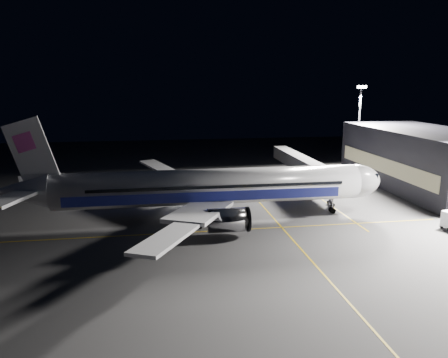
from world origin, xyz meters
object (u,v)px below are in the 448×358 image
safety_cone_a (196,202)px  safety_cone_b (220,199)px  floodlight_mast_north (359,121)px  safety_cone_c (207,209)px  baggage_tug (175,194)px  airliner (204,188)px  jet_bridge (305,166)px

safety_cone_a → safety_cone_b: bearing=17.9°
floodlight_mast_north → safety_cone_a: floodlight_mast_north is taller
safety_cone_a → safety_cone_c: bearing=-74.5°
floodlight_mast_north → baggage_tug: size_ratio=7.59×
baggage_tug → airliner: bearing=-75.5°
baggage_tug → safety_cone_c: (4.90, -8.60, -0.60)m
jet_bridge → safety_cone_b: (-18.89, -7.56, -4.29)m
floodlight_mast_north → baggage_tug: 50.20m
floodlight_mast_north → safety_cone_b: bearing=-149.8°
floodlight_mast_north → safety_cone_a: size_ratio=33.53×
baggage_tug → safety_cone_c: bearing=-62.8°
safety_cone_b → safety_cone_c: (-3.26, -6.09, -0.00)m
jet_bridge → floodlight_mast_north: bearing=37.7°
jet_bridge → safety_cone_a: 25.46m
airliner → safety_cone_a: (-0.35, 9.04, -4.85)m
jet_bridge → safety_cone_c: (-22.14, -13.64, -4.29)m
safety_cone_a → airliner: bearing=-87.8°
airliner → safety_cone_a: airliner is taller
jet_bridge → safety_cone_a: size_ratio=55.73×
floodlight_mast_north → safety_cone_a: (-41.42, -22.95, -12.06)m
floodlight_mast_north → safety_cone_b: (-36.89, -21.49, -12.08)m
safety_cone_b → jet_bridge: bearing=21.8°
safety_cone_a → floodlight_mast_north: bearing=29.0°
floodlight_mast_north → safety_cone_c: bearing=-145.5°
safety_cone_a → safety_cone_b: safety_cone_a is taller
airliner → safety_cone_b: bearing=68.2°
safety_cone_b → safety_cone_c: safety_cone_b is taller
jet_bridge → safety_cone_c: jet_bridge is taller
baggage_tug → safety_cone_a: (3.62, -3.97, -0.58)m
jet_bridge → safety_cone_c: size_ratio=59.93×
airliner → jet_bridge: 29.31m
safety_cone_a → safety_cone_c: size_ratio=1.08×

